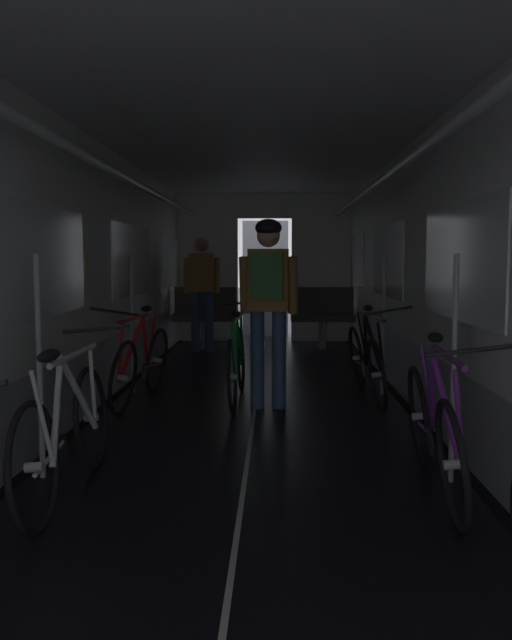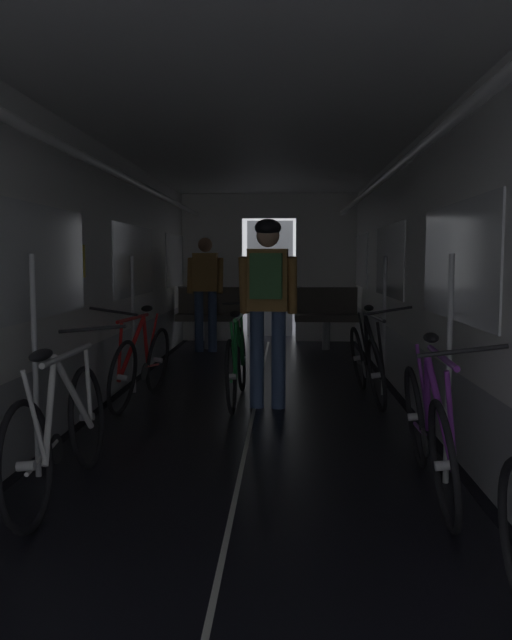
% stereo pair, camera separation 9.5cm
% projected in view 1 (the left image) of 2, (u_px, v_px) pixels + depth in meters
% --- Properties ---
extents(train_car_shell, '(3.14, 12.34, 2.57)m').
position_uv_depth(train_car_shell, '(253.00, 219.00, 5.37)').
color(train_car_shell, black).
rests_on(train_car_shell, ground).
extents(bench_seat_far_left, '(0.98, 0.51, 0.95)m').
position_uv_depth(bench_seat_far_left, '(205.00, 312.00, 9.96)').
color(bench_seat_far_left, gray).
rests_on(bench_seat_far_left, ground).
extents(bench_seat_far_right, '(0.98, 0.51, 0.95)m').
position_uv_depth(bench_seat_far_right, '(322.00, 312.00, 9.90)').
color(bench_seat_far_right, gray).
rests_on(bench_seat_far_right, ground).
extents(bicycle_black, '(0.45, 1.69, 0.96)m').
position_uv_depth(bicycle_black, '(367.00, 361.00, 6.34)').
color(bicycle_black, black).
rests_on(bicycle_black, ground).
extents(bicycle_white, '(0.44, 1.69, 0.95)m').
position_uv_depth(bicycle_white, '(67.00, 431.00, 3.72)').
color(bicycle_white, black).
rests_on(bicycle_white, ground).
extents(bicycle_red, '(0.50, 1.69, 0.95)m').
position_uv_depth(bicycle_red, '(141.00, 363.00, 6.17)').
color(bicycle_red, black).
rests_on(bicycle_red, ground).
extents(bicycle_purple, '(0.44, 1.69, 0.95)m').
position_uv_depth(bicycle_purple, '(435.00, 429.00, 3.78)').
color(bicycle_purple, black).
rests_on(bicycle_purple, ground).
extents(person_cyclist_aisle, '(0.54, 0.40, 1.73)m').
position_uv_depth(person_cyclist_aisle, '(268.00, 292.00, 5.87)').
color(person_cyclist_aisle, '#384C75').
rests_on(person_cyclist_aisle, ground).
extents(bicycle_green_in_aisle, '(0.44, 1.69, 0.94)m').
position_uv_depth(bicycle_green_in_aisle, '(237.00, 362.00, 6.21)').
color(bicycle_green_in_aisle, black).
rests_on(bicycle_green_in_aisle, ground).
extents(person_standing_near_bench, '(0.53, 0.23, 1.69)m').
position_uv_depth(person_standing_near_bench, '(202.00, 286.00, 9.54)').
color(person_standing_near_bench, '#384C75').
rests_on(person_standing_near_bench, ground).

